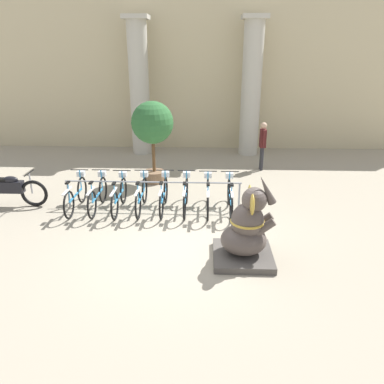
{
  "coord_description": "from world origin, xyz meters",
  "views": [
    {
      "loc": [
        0.44,
        -7.26,
        4.08
      ],
      "look_at": [
        0.15,
        0.63,
        1.0
      ],
      "focal_mm": 35.0,
      "sensor_mm": 36.0,
      "label": 1
    }
  ],
  "objects_px": {
    "bicycle_6": "(208,196)",
    "elephant_statue": "(246,232)",
    "bicycle_3": "(142,195)",
    "bicycle_2": "(119,195)",
    "person_pedestrian": "(263,142)",
    "bicycle_0": "(76,195)",
    "motorcycle": "(9,189)",
    "bicycle_4": "(164,195)",
    "potted_tree": "(153,127)",
    "bicycle_1": "(98,195)",
    "bicycle_7": "(230,197)",
    "bicycle_5": "(186,195)"
  },
  "relations": [
    {
      "from": "bicycle_5",
      "to": "motorcycle",
      "type": "distance_m",
      "value": 4.79
    },
    {
      "from": "bicycle_6",
      "to": "motorcycle",
      "type": "distance_m",
      "value": 5.37
    },
    {
      "from": "bicycle_3",
      "to": "bicycle_4",
      "type": "relative_size",
      "value": 1.0
    },
    {
      "from": "bicycle_6",
      "to": "elephant_statue",
      "type": "bearing_deg",
      "value": -72.13
    },
    {
      "from": "bicycle_4",
      "to": "motorcycle",
      "type": "relative_size",
      "value": 0.85
    },
    {
      "from": "bicycle_6",
      "to": "elephant_statue",
      "type": "xyz_separation_m",
      "value": [
        0.77,
        -2.37,
        0.2
      ]
    },
    {
      "from": "bicycle_4",
      "to": "bicycle_5",
      "type": "xyz_separation_m",
      "value": [
        0.58,
        -0.0,
        0.0
      ]
    },
    {
      "from": "bicycle_0",
      "to": "motorcycle",
      "type": "height_order",
      "value": "bicycle_0"
    },
    {
      "from": "motorcycle",
      "to": "person_pedestrian",
      "type": "height_order",
      "value": "person_pedestrian"
    },
    {
      "from": "bicycle_3",
      "to": "bicycle_4",
      "type": "bearing_deg",
      "value": 2.38
    },
    {
      "from": "bicycle_0",
      "to": "bicycle_3",
      "type": "distance_m",
      "value": 1.75
    },
    {
      "from": "bicycle_0",
      "to": "elephant_statue",
      "type": "relative_size",
      "value": 0.98
    },
    {
      "from": "bicycle_1",
      "to": "bicycle_7",
      "type": "distance_m",
      "value": 3.49
    },
    {
      "from": "bicycle_5",
      "to": "elephant_statue",
      "type": "distance_m",
      "value": 2.77
    },
    {
      "from": "elephant_statue",
      "to": "bicycle_6",
      "type": "bearing_deg",
      "value": 107.87
    },
    {
      "from": "motorcycle",
      "to": "bicycle_0",
      "type": "bearing_deg",
      "value": -4.78
    },
    {
      "from": "bicycle_7",
      "to": "potted_tree",
      "type": "relative_size",
      "value": 0.7
    },
    {
      "from": "bicycle_2",
      "to": "bicycle_3",
      "type": "xyz_separation_m",
      "value": [
        0.58,
        0.05,
        0.0
      ]
    },
    {
      "from": "bicycle_1",
      "to": "bicycle_7",
      "type": "xyz_separation_m",
      "value": [
        3.49,
        -0.01,
        0.0
      ]
    },
    {
      "from": "motorcycle",
      "to": "bicycle_4",
      "type": "bearing_deg",
      "value": -1.46
    },
    {
      "from": "bicycle_3",
      "to": "bicycle_6",
      "type": "xyz_separation_m",
      "value": [
        1.75,
        -0.01,
        0.0
      ]
    },
    {
      "from": "bicycle_2",
      "to": "potted_tree",
      "type": "height_order",
      "value": "potted_tree"
    },
    {
      "from": "bicycle_1",
      "to": "bicycle_7",
      "type": "bearing_deg",
      "value": -0.2
    },
    {
      "from": "bicycle_1",
      "to": "elephant_statue",
      "type": "relative_size",
      "value": 0.98
    },
    {
      "from": "bicycle_0",
      "to": "bicycle_2",
      "type": "bearing_deg",
      "value": -0.97
    },
    {
      "from": "bicycle_7",
      "to": "potted_tree",
      "type": "xyz_separation_m",
      "value": [
        -2.29,
        2.26,
        1.37
      ]
    },
    {
      "from": "bicycle_5",
      "to": "motorcycle",
      "type": "xyz_separation_m",
      "value": [
        -4.79,
        0.11,
        0.06
      ]
    },
    {
      "from": "bicycle_5",
      "to": "bicycle_7",
      "type": "relative_size",
      "value": 1.0
    },
    {
      "from": "bicycle_7",
      "to": "motorcycle",
      "type": "distance_m",
      "value": 5.95
    },
    {
      "from": "bicycle_3",
      "to": "bicycle_6",
      "type": "bearing_deg",
      "value": -0.41
    },
    {
      "from": "motorcycle",
      "to": "elephant_statue",
      "type": "bearing_deg",
      "value": -22.32
    },
    {
      "from": "person_pedestrian",
      "to": "elephant_statue",
      "type": "bearing_deg",
      "value": -100.61
    },
    {
      "from": "elephant_statue",
      "to": "bicycle_2",
      "type": "bearing_deg",
      "value": 142.88
    },
    {
      "from": "bicycle_5",
      "to": "bicycle_7",
      "type": "distance_m",
      "value": 1.16
    },
    {
      "from": "bicycle_0",
      "to": "potted_tree",
      "type": "bearing_deg",
      "value": 51.73
    },
    {
      "from": "bicycle_4",
      "to": "bicycle_6",
      "type": "height_order",
      "value": "same"
    },
    {
      "from": "bicycle_7",
      "to": "person_pedestrian",
      "type": "height_order",
      "value": "person_pedestrian"
    },
    {
      "from": "bicycle_3",
      "to": "bicycle_6",
      "type": "relative_size",
      "value": 1.0
    },
    {
      "from": "bicycle_5",
      "to": "person_pedestrian",
      "type": "distance_m",
      "value": 4.43
    },
    {
      "from": "bicycle_4",
      "to": "motorcycle",
      "type": "xyz_separation_m",
      "value": [
        -4.2,
        0.11,
        0.06
      ]
    },
    {
      "from": "bicycle_1",
      "to": "elephant_statue",
      "type": "distance_m",
      "value": 4.38
    },
    {
      "from": "bicycle_7",
      "to": "potted_tree",
      "type": "height_order",
      "value": "potted_tree"
    },
    {
      "from": "bicycle_5",
      "to": "bicycle_6",
      "type": "height_order",
      "value": "same"
    },
    {
      "from": "motorcycle",
      "to": "person_pedestrian",
      "type": "xyz_separation_m",
      "value": [
        7.26,
        3.51,
        0.53
      ]
    },
    {
      "from": "bicycle_2",
      "to": "motorcycle",
      "type": "distance_m",
      "value": 3.05
    },
    {
      "from": "bicycle_3",
      "to": "bicycle_2",
      "type": "bearing_deg",
      "value": -175.53
    },
    {
      "from": "bicycle_6",
      "to": "bicycle_7",
      "type": "xyz_separation_m",
      "value": [
        0.58,
        -0.01,
        0.0
      ]
    },
    {
      "from": "bicycle_5",
      "to": "motorcycle",
      "type": "height_order",
      "value": "bicycle_5"
    },
    {
      "from": "bicycle_7",
      "to": "bicycle_3",
      "type": "bearing_deg",
      "value": 179.44
    },
    {
      "from": "bicycle_1",
      "to": "bicycle_4",
      "type": "distance_m",
      "value": 1.75
    }
  ]
}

